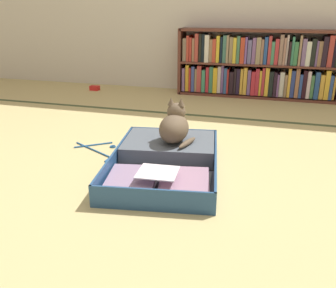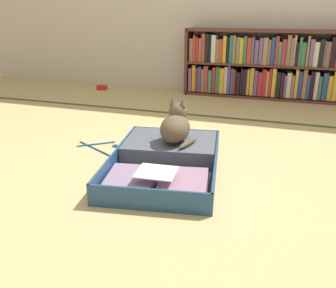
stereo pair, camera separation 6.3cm
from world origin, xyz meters
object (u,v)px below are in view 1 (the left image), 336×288
object	(u,v)px
black_cat	(175,126)
bookshelf	(257,66)
open_suitcase	(166,158)
clothes_hanger	(102,150)
small_red_pouch	(95,88)

from	to	relation	value
black_cat	bookshelf	bearing A→B (deg)	79.13
open_suitcase	clothes_hanger	bearing A→B (deg)	166.79
bookshelf	open_suitcase	distance (m)	2.03
open_suitcase	small_red_pouch	world-z (taller)	open_suitcase
open_suitcase	clothes_hanger	world-z (taller)	open_suitcase
open_suitcase	black_cat	size ratio (longest dim) A/B	3.54
open_suitcase	black_cat	world-z (taller)	black_cat
open_suitcase	clothes_hanger	distance (m)	0.48
bookshelf	clothes_hanger	xyz separation A→B (m)	(-0.84, -1.86, -0.32)
black_cat	small_red_pouch	distance (m)	2.18
bookshelf	black_cat	size ratio (longest dim) A/B	5.93
bookshelf	open_suitcase	world-z (taller)	bookshelf
bookshelf	small_red_pouch	world-z (taller)	bookshelf
bookshelf	clothes_hanger	bearing A→B (deg)	-114.26
black_cat	clothes_hanger	distance (m)	0.52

